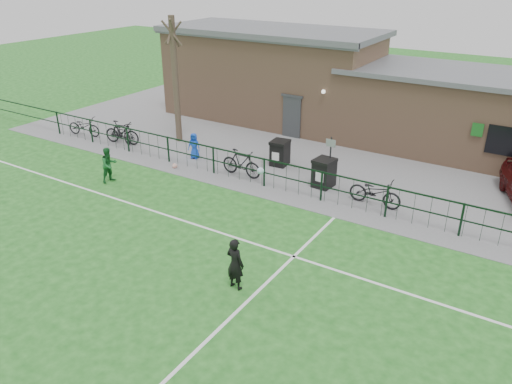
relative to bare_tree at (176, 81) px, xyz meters
The scene contains 20 objects.
ground 13.54m from the bare_tree, 52.70° to the right, with size 90.00×90.00×0.00m, color #1B5C1B.
paving_strip 9.05m from the bare_tree, 20.56° to the left, with size 34.00×13.00×0.02m, color slate.
pitch_line_touch 8.96m from the bare_tree, 18.65° to the right, with size 28.00×0.10×0.01m, color white.
pitch_line_mid 10.73m from the bare_tree, 39.09° to the right, with size 28.00×0.10×0.01m, color white.
pitch_line_perp 14.81m from the bare_tree, 46.40° to the right, with size 0.10×16.00×0.01m, color white.
perimeter_fence 8.72m from the bare_tree, 17.35° to the right, with size 28.00×0.10×1.20m, color black.
bare_tree is the anchor object (origin of this frame).
wheelie_bin_left 6.40m from the bare_tree, ahead, with size 0.68×0.77×1.03m, color black.
wheelie_bin_right 8.96m from the bare_tree, ahead, with size 0.71×0.81×1.07m, color black.
sign_post 8.90m from the bare_tree, ahead, with size 0.06×0.06×2.00m, color black.
bicycle_a 5.63m from the bare_tree, 156.93° to the right, with size 0.66×1.88×0.99m, color black.
bicycle_b 3.67m from the bare_tree, 137.95° to the right, with size 0.54×1.91×1.15m, color black.
bicycle_c 3.76m from the bare_tree, 144.85° to the right, with size 0.65×1.87×0.98m, color black.
bicycle_d 6.07m from the bare_tree, 22.36° to the right, with size 0.53×1.89×1.14m, color black.
bicycle_e 11.26m from the bare_tree, ahead, with size 0.69×1.98×1.04m, color black.
spectator_child 3.59m from the bare_tree, 34.99° to the right, with size 0.58×0.38×1.18m, color blue.
goalkeeper_kick 12.92m from the bare_tree, 42.83° to the right, with size 1.48×3.37×2.30m.
outfield_player 5.94m from the bare_tree, 80.42° to the right, with size 0.71×0.55×1.45m, color #1B612A.
ball_ground 4.67m from the bare_tree, 53.06° to the right, with size 0.22×0.22×0.22m, color silver.
clubhouse 9.34m from the bare_tree, 40.12° to the left, with size 24.25×5.40×4.96m.
Camera 1 is at (7.94, -7.65, 8.26)m, focal length 35.00 mm.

